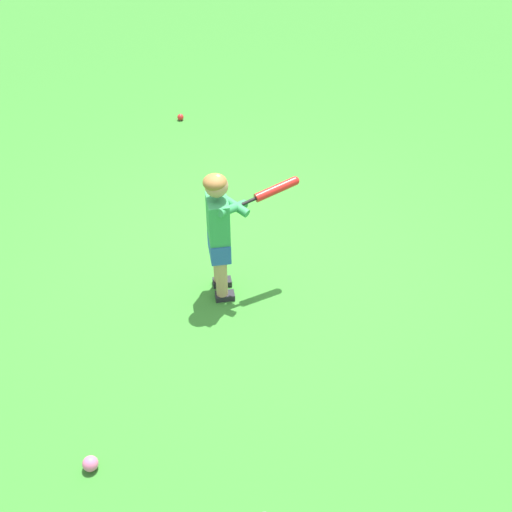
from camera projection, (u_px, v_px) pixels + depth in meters
ground_plane at (250, 255)px, 5.53m from camera, size 40.00×40.00×0.00m
child_batter at (222, 225)px, 4.77m from camera, size 0.65×0.60×1.08m
play_ball_near_batter at (181, 117)px, 7.50m from camera, size 0.07×0.07×0.07m
play_ball_far_left at (90, 464)px, 3.87m from camera, size 0.10×0.10×0.10m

